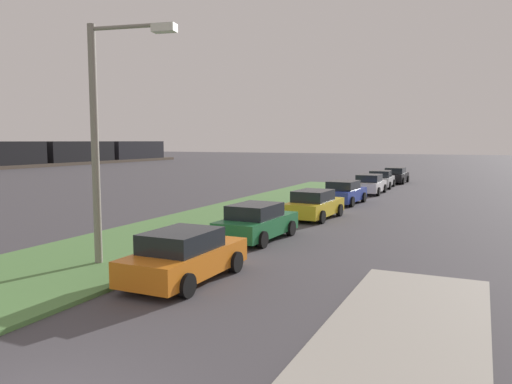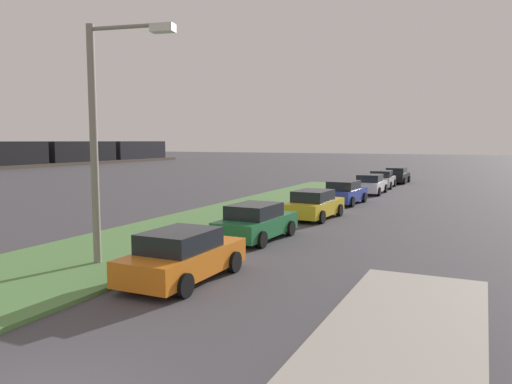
{
  "view_description": "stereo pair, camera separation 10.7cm",
  "coord_description": "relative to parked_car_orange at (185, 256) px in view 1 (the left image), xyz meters",
  "views": [
    {
      "loc": [
        -4.63,
        -5.79,
        3.97
      ],
      "look_at": [
        18.7,
        4.92,
        1.31
      ],
      "focal_mm": 34.67,
      "sensor_mm": 36.0,
      "label": 1
    },
    {
      "loc": [
        -4.59,
        -5.89,
        3.97
      ],
      "look_at": [
        18.7,
        4.92,
        1.31
      ],
      "focal_mm": 34.67,
      "sensor_mm": 36.0,
      "label": 2
    }
  ],
  "objects": [
    {
      "name": "grass_median",
      "position": [
        2.97,
        4.22,
        -0.66
      ],
      "size": [
        60.0,
        6.0,
        0.12
      ],
      "primitive_type": "cube",
      "color": "#517F42",
      "rests_on": "ground"
    },
    {
      "name": "parked_car_orange",
      "position": [
        0.0,
        0.0,
        0.0
      ],
      "size": [
        4.31,
        2.04,
        1.47
      ],
      "rotation": [
        0.0,
        0.0,
        -0.01
      ],
      "color": "orange",
      "rests_on": "ground"
    },
    {
      "name": "parked_car_green",
      "position": [
        6.19,
        0.58,
        0.0
      ],
      "size": [
        4.37,
        2.16,
        1.47
      ],
      "rotation": [
        0.0,
        0.0,
        -0.04
      ],
      "color": "#1E6B38",
      "rests_on": "ground"
    },
    {
      "name": "parked_car_yellow",
      "position": [
        12.39,
        0.18,
        0.0
      ],
      "size": [
        4.39,
        2.2,
        1.47
      ],
      "rotation": [
        0.0,
        0.0,
        -0.06
      ],
      "color": "gold",
      "rests_on": "ground"
    },
    {
      "name": "parked_car_blue",
      "position": [
        18.89,
        0.31,
        0.0
      ],
      "size": [
        4.38,
        2.18,
        1.47
      ],
      "rotation": [
        0.0,
        0.0,
        -0.05
      ],
      "color": "#23389E",
      "rests_on": "ground"
    },
    {
      "name": "parked_car_white",
      "position": [
        25.62,
        0.1,
        0.0
      ],
      "size": [
        4.32,
        2.05,
        1.47
      ],
      "rotation": [
        0.0,
        0.0,
        0.01
      ],
      "color": "silver",
      "rests_on": "ground"
    },
    {
      "name": "parked_car_silver",
      "position": [
        30.86,
        0.23,
        0.0
      ],
      "size": [
        4.37,
        2.16,
        1.47
      ],
      "rotation": [
        0.0,
        0.0,
        0.04
      ],
      "color": "#B2B5BA",
      "rests_on": "ground"
    },
    {
      "name": "parked_car_black",
      "position": [
        36.25,
        -0.16,
        0.0
      ],
      "size": [
        4.33,
        2.08,
        1.47
      ],
      "rotation": [
        0.0,
        0.0,
        -0.02
      ],
      "color": "black",
      "rests_on": "ground"
    },
    {
      "name": "streetlight",
      "position": [
        0.31,
        3.04,
        3.67
      ],
      "size": [
        0.8,
        2.86,
        7.5
      ],
      "color": "gray",
      "rests_on": "ground"
    }
  ]
}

